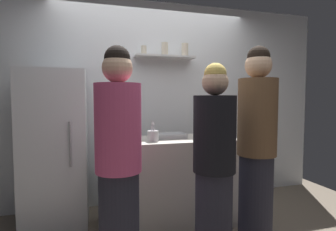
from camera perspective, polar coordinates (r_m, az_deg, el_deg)
back_wall_assembly at (r=3.51m, az=-3.30°, el=2.82°), size 4.80×0.32×2.60m
refrigerator at (r=3.10m, az=-23.15°, el=-6.45°), size 0.66×0.60×1.65m
counter at (r=2.96m, az=0.00°, el=-13.89°), size 1.44×0.62×0.92m
baking_pan at (r=2.90m, az=0.26°, el=-4.38°), size 0.34×0.24×0.05m
utensil_holder at (r=2.66m, az=-3.28°, el=-4.44°), size 0.12×0.12×0.21m
wine_bottle_green_glass at (r=2.59m, az=-8.06°, el=-3.10°), size 0.07×0.07×0.33m
wine_bottle_dark_glass at (r=2.83m, az=6.52°, el=-2.93°), size 0.07×0.07×0.29m
wine_bottle_pale_glass at (r=2.84m, az=-10.09°, el=-2.56°), size 0.07×0.07×0.34m
water_bottle_plastic at (r=2.96m, az=10.52°, el=-2.95°), size 0.09×0.09×0.21m
person_blonde at (r=2.19m, az=9.93°, el=-10.90°), size 0.34×0.34×1.64m
person_brown_jacket at (r=2.50m, az=18.56°, el=-6.78°), size 0.34×0.34×1.81m
person_pink_top at (r=2.02m, az=-10.62°, el=-10.46°), size 0.34×0.34×1.74m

